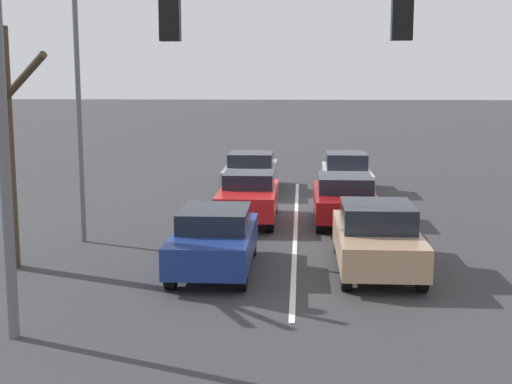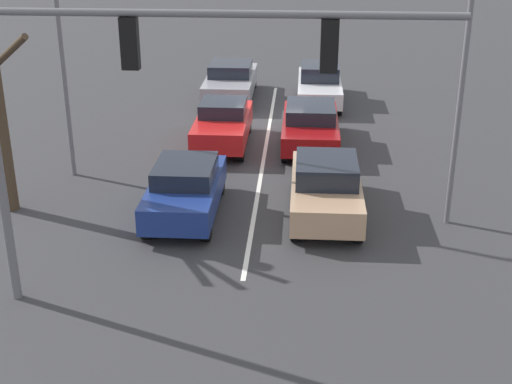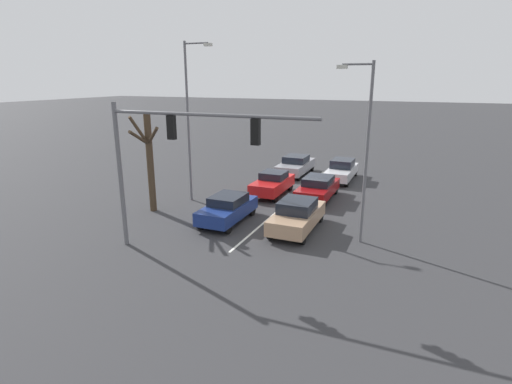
{
  "view_description": "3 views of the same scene",
  "coord_description": "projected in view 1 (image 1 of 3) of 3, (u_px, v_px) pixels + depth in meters",
  "views": [
    {
      "loc": [
        -0.14,
        23.45,
        4.4
      ],
      "look_at": [
        0.96,
        6.12,
        1.61
      ],
      "focal_mm": 50.0,
      "sensor_mm": 36.0,
      "label": 1
    },
    {
      "loc": [
        -1.23,
        24.86,
        7.95
      ],
      "look_at": [
        -0.13,
        8.69,
        1.15
      ],
      "focal_mm": 50.0,
      "sensor_mm": 36.0,
      "label": 2
    },
    {
      "loc": [
        -7.32,
        25.36,
        7.29
      ],
      "look_at": [
        0.05,
        8.0,
        1.93
      ],
      "focal_mm": 28.0,
      "sensor_mm": 36.0,
      "label": 3
    }
  ],
  "objects": [
    {
      "name": "ground_plane",
      "position": [
        296.0,
        211.0,
        23.82
      ],
      "size": [
        240.0,
        240.0,
        0.0
      ],
      "primitive_type": "plane",
      "color": "#333335"
    },
    {
      "name": "car_gray_midlane_third",
      "position": [
        251.0,
        171.0,
        27.93
      ],
      "size": [
        1.93,
        4.73,
        1.49
      ],
      "color": "gray",
      "rests_on": "ground_plane"
    },
    {
      "name": "bare_tree_near",
      "position": [
        5.0,
        138.0,
        16.17
      ],
      "size": [
        1.79,
        1.63,
        5.54
      ],
      "color": "#423323",
      "rests_on": "ground_plane"
    },
    {
      "name": "traffic_signal_gantry",
      "position": [
        160.0,
        61.0,
        11.31
      ],
      "size": [
        8.92,
        0.37,
        6.38
      ],
      "color": "slate",
      "rests_on": "ground_plane"
    },
    {
      "name": "car_silver_leftlane_third",
      "position": [
        346.0,
        173.0,
        27.35
      ],
      "size": [
        1.74,
        4.63,
        1.54
      ],
      "color": "silver",
      "rests_on": "ground_plane"
    },
    {
      "name": "car_maroon_leftlane_second",
      "position": [
        345.0,
        198.0,
        21.91
      ],
      "size": [
        1.85,
        4.44,
        1.43
      ],
      "color": "maroon",
      "rests_on": "ground_plane"
    },
    {
      "name": "car_red_midlane_second",
      "position": [
        249.0,
        197.0,
        21.94
      ],
      "size": [
        1.73,
        4.09,
        1.5
      ],
      "color": "red",
      "rests_on": "ground_plane"
    },
    {
      "name": "car_tan_leftlane_front",
      "position": [
        377.0,
        237.0,
        16.35
      ],
      "size": [
        1.82,
        4.35,
        1.56
      ],
      "color": "tan",
      "rests_on": "ground_plane"
    },
    {
      "name": "car_navy_midlane_front",
      "position": [
        215.0,
        239.0,
        16.31
      ],
      "size": [
        1.75,
        4.06,
        1.44
      ],
      "color": "navy",
      "rests_on": "ground_plane"
    },
    {
      "name": "lane_stripe_left_divider",
      "position": [
        296.0,
        226.0,
        21.31
      ],
      "size": [
        0.12,
        17.09,
        0.01
      ],
      "primitive_type": "cube",
      "color": "silver",
      "rests_on": "ground_plane"
    },
    {
      "name": "street_lamp_right_shoulder",
      "position": [
        82.0,
        43.0,
        18.45
      ],
      "size": [
        1.8,
        0.24,
        9.35
      ],
      "color": "slate",
      "rests_on": "ground_plane"
    }
  ]
}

